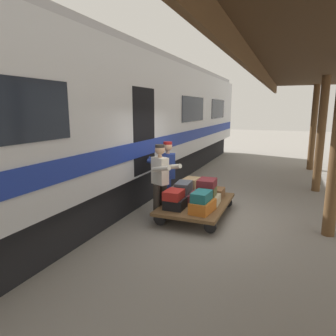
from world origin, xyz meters
name	(u,v)px	position (x,y,z in m)	size (l,w,h in m)	color
ground_plane	(215,219)	(0.00, 0.00, 0.00)	(60.00, 60.00, 0.00)	gray
train_car	(91,125)	(3.26, 0.00, 2.06)	(3.02, 21.94, 4.00)	#B7BABF
luggage_cart	(197,204)	(0.48, -0.09, 0.28)	(1.38, 2.19, 0.33)	brown
suitcase_navy_fabric	(192,191)	(0.79, -0.69, 0.41)	(0.39, 0.51, 0.17)	navy
suitcase_cream_canvas	(210,199)	(0.17, -0.09, 0.43)	(0.43, 0.51, 0.20)	beige
suitcase_black_hardshell	(175,203)	(0.79, 0.52, 0.44)	(0.42, 0.47, 0.22)	black
suitcase_orange_carryall	(203,206)	(0.17, 0.52, 0.45)	(0.39, 0.64, 0.24)	#CC6B23
suitcase_burgundy_valise	(184,197)	(0.79, -0.09, 0.42)	(0.38, 0.62, 0.20)	maroon
suitcase_brown_leather	(216,193)	(0.17, -0.69, 0.43)	(0.38, 0.47, 0.21)	brown
suitcase_red_plastic	(174,195)	(0.80, 0.55, 0.64)	(0.36, 0.47, 0.19)	#AD231E
suitcase_slate_roller	(183,187)	(0.81, -0.09, 0.65)	(0.32, 0.53, 0.25)	#4C515B
suitcase_olive_duffel	(208,191)	(0.20, -0.06, 0.62)	(0.34, 0.46, 0.20)	brown
suitcase_maroon_trunk	(207,183)	(0.23, -0.04, 0.82)	(0.38, 0.50, 0.18)	maroon
suitcase_teal_softside	(202,196)	(0.19, 0.52, 0.67)	(0.33, 0.53, 0.20)	#1E666B
suitcase_tan_vintage	(191,183)	(0.81, -0.72, 0.62)	(0.35, 0.45, 0.24)	tan
porter_in_overalls	(167,174)	(1.25, -0.15, 0.93)	(0.73, 0.57, 1.70)	navy
porter_by_door	(161,179)	(1.16, 0.44, 0.93)	(0.74, 0.61, 1.70)	#332D28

